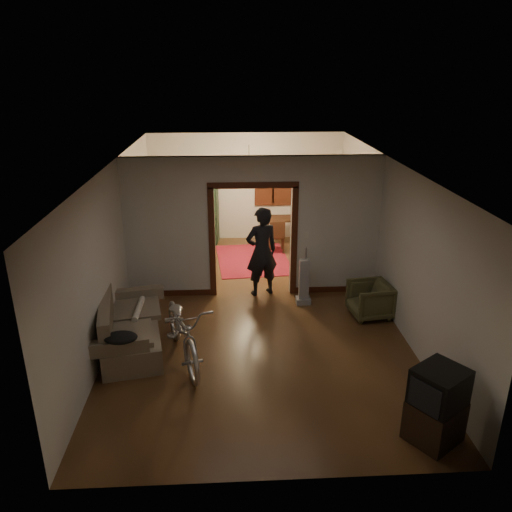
{
  "coord_description": "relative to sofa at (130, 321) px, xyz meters",
  "views": [
    {
      "loc": [
        -0.46,
        -8.57,
        4.36
      ],
      "look_at": [
        0.0,
        -0.3,
        1.2
      ],
      "focal_mm": 35.0,
      "sensor_mm": 36.0,
      "label": 1
    }
  ],
  "objects": [
    {
      "name": "desk_chair",
      "position": [
        2.82,
        4.34,
        -0.03
      ],
      "size": [
        0.48,
        0.48,
        0.84
      ],
      "primitive_type": "cube",
      "rotation": [
        0.0,
        0.0,
        0.35
      ],
      "color": "#321C10",
      "rests_on": "floor"
    },
    {
      "name": "vacuum",
      "position": [
        3.08,
        1.43,
        0.0
      ],
      "size": [
        0.31,
        0.26,
        0.91
      ],
      "primitive_type": "cube",
      "rotation": [
        0.0,
        0.0,
        0.14
      ],
      "color": "gray",
      "rests_on": "floor"
    },
    {
      "name": "far_window",
      "position": [
        2.82,
        5.45,
        1.09
      ],
      "size": [
        0.98,
        0.06,
        1.28
      ],
      "primitive_type": "cube",
      "color": "black",
      "rests_on": "wall_back"
    },
    {
      "name": "tv_stand",
      "position": [
        4.14,
        -2.45,
        -0.19
      ],
      "size": [
        0.79,
        0.78,
        0.54
      ],
      "primitive_type": "cube",
      "rotation": [
        0.0,
        0.0,
        0.61
      ],
      "color": "black",
      "rests_on": "floor"
    },
    {
      "name": "person",
      "position": [
        2.29,
        1.92,
        0.46
      ],
      "size": [
        0.77,
        0.63,
        1.83
      ],
      "primitive_type": "imported",
      "rotation": [
        0.0,
        0.0,
        3.48
      ],
      "color": "black",
      "rests_on": "floor"
    },
    {
      "name": "door_casing",
      "position": [
        2.12,
        1.99,
        0.64
      ],
      "size": [
        1.74,
        0.2,
        2.32
      ],
      "primitive_type": "cube",
      "color": "#3D190E",
      "rests_on": "floor"
    },
    {
      "name": "locker",
      "position": [
        0.94,
        5.2,
        0.38
      ],
      "size": [
        0.89,
        0.58,
        1.67
      ],
      "primitive_type": "cube",
      "rotation": [
        0.0,
        0.0,
        -0.14
      ],
      "color": "#203622",
      "rests_on": "floor"
    },
    {
      "name": "oriental_rug",
      "position": [
        2.21,
        3.82,
        -0.45
      ],
      "size": [
        1.82,
        2.29,
        0.02
      ],
      "primitive_type": "cube",
      "rotation": [
        0.0,
        0.0,
        0.08
      ],
      "color": "maroon",
      "rests_on": "floor"
    },
    {
      "name": "wall_right",
      "position": [
        4.62,
        1.24,
        0.94
      ],
      "size": [
        0.02,
        8.5,
        2.8
      ],
      "primitive_type": "cube",
      "color": "beige",
      "rests_on": "floor"
    },
    {
      "name": "chandelier",
      "position": [
        2.12,
        3.74,
        1.89
      ],
      "size": [
        0.24,
        0.24,
        0.24
      ],
      "primitive_type": "sphere",
      "color": "#FFE0A5",
      "rests_on": "ceiling"
    },
    {
      "name": "desk",
      "position": [
        3.08,
        4.84,
        -0.09
      ],
      "size": [
        1.07,
        0.71,
        0.73
      ],
      "primitive_type": "cube",
      "rotation": [
        0.0,
        0.0,
        -0.16
      ],
      "color": "#321C10",
      "rests_on": "floor"
    },
    {
      "name": "ceiling",
      "position": [
        2.12,
        1.24,
        2.34
      ],
      "size": [
        5.0,
        8.5,
        0.01
      ],
      "primitive_type": "cube",
      "color": "white",
      "rests_on": "floor"
    },
    {
      "name": "crt_tv",
      "position": [
        4.14,
        -2.45,
        0.3
      ],
      "size": [
        0.78,
        0.76,
        0.5
      ],
      "primitive_type": "cube",
      "rotation": [
        0.0,
        0.0,
        0.61
      ],
      "color": "black",
      "rests_on": "tv_stand"
    },
    {
      "name": "jacket",
      "position": [
        0.05,
        -0.91,
        0.22
      ],
      "size": [
        0.49,
        0.36,
        0.14
      ],
      "primitive_type": "ellipsoid",
      "color": "black",
      "rests_on": "sofa"
    },
    {
      "name": "wall_back",
      "position": [
        2.12,
        5.49,
        0.94
      ],
      "size": [
        5.0,
        0.02,
        2.8
      ],
      "primitive_type": "cube",
      "color": "beige",
      "rests_on": "floor"
    },
    {
      "name": "globe",
      "position": [
        0.94,
        5.2,
        1.48
      ],
      "size": [
        0.28,
        0.28,
        0.28
      ],
      "primitive_type": "sphere",
      "color": "#1E5972",
      "rests_on": "locker"
    },
    {
      "name": "rolled_paper",
      "position": [
        0.1,
        0.3,
        0.07
      ],
      "size": [
        0.1,
        0.81,
        0.1
      ],
      "primitive_type": "cylinder",
      "rotation": [
        1.57,
        0.0,
        0.0
      ],
      "color": "beige",
      "rests_on": "sofa"
    },
    {
      "name": "floor",
      "position": [
        2.12,
        1.24,
        -0.46
      ],
      "size": [
        5.0,
        8.5,
        0.01
      ],
      "primitive_type": "cube",
      "color": "#3D2513",
      "rests_on": "ground"
    },
    {
      "name": "armchair",
      "position": [
        4.22,
        0.84,
        -0.13
      ],
      "size": [
        0.8,
        0.79,
        0.65
      ],
      "primitive_type": "imported",
      "rotation": [
        0.0,
        0.0,
        -1.44
      ],
      "color": "#494729",
      "rests_on": "floor"
    },
    {
      "name": "partition_wall",
      "position": [
        2.12,
        1.99,
        0.94
      ],
      "size": [
        5.0,
        0.14,
        2.8
      ],
      "primitive_type": "cube",
      "color": "beige",
      "rests_on": "floor"
    },
    {
      "name": "bicycle",
      "position": [
        0.9,
        -0.45,
        0.08
      ],
      "size": [
        1.27,
        2.14,
        1.06
      ],
      "primitive_type": "imported",
      "rotation": [
        0.0,
        0.0,
        0.3
      ],
      "color": "silver",
      "rests_on": "floor"
    },
    {
      "name": "wall_left",
      "position": [
        -0.38,
        1.24,
        0.94
      ],
      "size": [
        0.02,
        8.5,
        2.8
      ],
      "primitive_type": "cube",
      "color": "beige",
      "rests_on": "floor"
    },
    {
      "name": "light_switch",
      "position": [
        3.17,
        1.91,
        0.79
      ],
      "size": [
        0.08,
        0.01,
        0.12
      ],
      "primitive_type": "cube",
      "color": "silver",
      "rests_on": "partition_wall"
    },
    {
      "name": "sofa",
      "position": [
        0.0,
        0.0,
        0.0
      ],
      "size": [
        1.25,
        2.11,
        0.91
      ],
      "primitive_type": "cube",
      "rotation": [
        0.0,
        0.0,
        0.19
      ],
      "color": "brown",
      "rests_on": "floor"
    }
  ]
}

